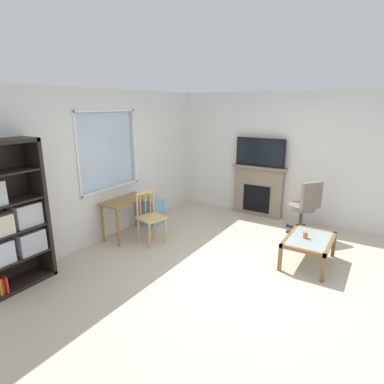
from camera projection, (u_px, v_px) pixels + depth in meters
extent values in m
cube|color=beige|center=(236.00, 269.00, 4.61)|extent=(6.00, 6.06, 0.02)
cube|color=silver|center=(111.00, 211.00, 5.78)|extent=(5.00, 0.12, 0.86)
cube|color=silver|center=(103.00, 99.00, 5.26)|extent=(5.00, 0.12, 0.35)
cube|color=silver|center=(17.00, 164.00, 4.19)|extent=(1.83, 0.12, 1.37)
cube|color=silver|center=(161.00, 142.00, 6.77)|extent=(1.87, 0.12, 1.37)
cube|color=silver|center=(105.00, 150.00, 5.47)|extent=(1.31, 0.02, 1.37)
cube|color=white|center=(111.00, 188.00, 5.62)|extent=(1.37, 0.06, 0.03)
cube|color=white|center=(105.00, 111.00, 5.26)|extent=(1.37, 0.06, 0.03)
cube|color=white|center=(77.00, 156.00, 4.90)|extent=(0.03, 0.06, 1.37)
cube|color=white|center=(134.00, 147.00, 5.97)|extent=(0.03, 0.06, 1.37)
cube|color=silver|center=(292.00, 157.00, 6.35)|extent=(0.12, 5.26, 2.58)
cube|color=black|center=(39.00, 208.00, 4.29)|extent=(0.05, 0.38, 1.92)
cube|color=black|center=(19.00, 283.00, 4.19)|extent=(0.90, 0.38, 0.05)
cube|color=black|center=(0.00, 214.00, 4.03)|extent=(0.90, 0.02, 1.92)
cube|color=black|center=(15.00, 257.00, 4.09)|extent=(0.85, 0.36, 0.02)
cube|color=black|center=(10.00, 231.00, 3.99)|extent=(0.85, 0.36, 0.02)
cube|color=black|center=(6.00, 203.00, 3.89)|extent=(0.85, 0.36, 0.02)
cube|color=black|center=(1.00, 173.00, 3.79)|extent=(0.85, 0.36, 0.02)
cube|color=#B2B2BC|center=(28.00, 241.00, 4.20)|extent=(0.35, 0.31, 0.30)
cube|color=#B2B2BC|center=(25.00, 214.00, 4.11)|extent=(0.34, 0.27, 0.29)
cube|color=red|center=(1.00, 282.00, 3.96)|extent=(0.02, 0.30, 0.22)
cube|color=olive|center=(126.00, 200.00, 5.58)|extent=(0.93, 0.47, 0.03)
cylinder|color=olive|center=(118.00, 228.00, 5.24)|extent=(0.04, 0.04, 0.67)
cylinder|color=olive|center=(150.00, 214.00, 5.91)|extent=(0.04, 0.04, 0.67)
cylinder|color=olive|center=(103.00, 224.00, 5.43)|extent=(0.04, 0.04, 0.67)
cylinder|color=olive|center=(135.00, 210.00, 6.10)|extent=(0.04, 0.04, 0.67)
cube|color=tan|center=(151.00, 218.00, 5.37)|extent=(0.50, 0.49, 0.04)
cylinder|color=tan|center=(150.00, 236.00, 5.21)|extent=(0.04, 0.04, 0.43)
cylinder|color=tan|center=(165.00, 231.00, 5.44)|extent=(0.04, 0.04, 0.43)
cylinder|color=tan|center=(138.00, 231.00, 5.43)|extent=(0.04, 0.04, 0.43)
cylinder|color=tan|center=(154.00, 226.00, 5.66)|extent=(0.04, 0.04, 0.43)
cylinder|color=tan|center=(137.00, 205.00, 5.31)|extent=(0.04, 0.04, 0.45)
cylinder|color=tan|center=(153.00, 201.00, 5.54)|extent=(0.04, 0.04, 0.45)
cube|color=tan|center=(145.00, 192.00, 5.37)|extent=(0.36, 0.12, 0.06)
cylinder|color=tan|center=(140.00, 206.00, 5.36)|extent=(0.02, 0.02, 0.35)
cylinder|color=tan|center=(145.00, 205.00, 5.43)|extent=(0.02, 0.02, 0.35)
cylinder|color=tan|center=(150.00, 204.00, 5.50)|extent=(0.02, 0.02, 0.35)
cube|color=#72ADDB|center=(152.00, 211.00, 6.33)|extent=(0.35, 0.40, 0.51)
cube|color=gray|center=(258.00, 192.00, 6.74)|extent=(0.18, 1.05, 1.03)
cube|color=black|center=(256.00, 199.00, 6.70)|extent=(0.03, 0.58, 0.57)
cube|color=gray|center=(259.00, 167.00, 6.58)|extent=(0.26, 1.15, 0.04)
cube|color=black|center=(260.00, 152.00, 6.50)|extent=(0.05, 1.04, 0.58)
cube|color=black|center=(260.00, 152.00, 6.48)|extent=(0.01, 0.99, 0.53)
cylinder|color=#7A6B5B|center=(302.00, 207.00, 5.85)|extent=(0.48, 0.48, 0.09)
cube|color=#7A6B5B|center=(311.00, 196.00, 5.58)|extent=(0.36, 0.31, 0.48)
cylinder|color=#38383D|center=(301.00, 219.00, 5.92)|extent=(0.06, 0.06, 0.42)
cube|color=#38383D|center=(293.00, 230.00, 5.93)|extent=(0.24, 0.20, 0.03)
cylinder|color=#38383D|center=(287.00, 232.00, 5.89)|extent=(0.05, 0.05, 0.05)
cube|color=#38383D|center=(302.00, 232.00, 5.84)|extent=(0.25, 0.18, 0.03)
cylinder|color=#38383D|center=(305.00, 236.00, 5.70)|extent=(0.05, 0.05, 0.05)
cube|color=#38383D|center=(307.00, 230.00, 5.93)|extent=(0.11, 0.28, 0.03)
cylinder|color=#38383D|center=(315.00, 231.00, 5.89)|extent=(0.05, 0.05, 0.05)
cube|color=#38383D|center=(302.00, 227.00, 6.08)|extent=(0.28, 0.05, 0.03)
cylinder|color=#38383D|center=(304.00, 225.00, 6.19)|extent=(0.05, 0.05, 0.05)
cube|color=#38383D|center=(293.00, 227.00, 6.08)|extent=(0.13, 0.27, 0.03)
cylinder|color=#38383D|center=(287.00, 225.00, 6.19)|extent=(0.05, 0.05, 0.05)
cube|color=#8C9E99|center=(309.00, 239.00, 4.66)|extent=(0.82, 0.53, 0.02)
cube|color=brown|center=(330.00, 244.00, 4.51)|extent=(0.92, 0.05, 0.05)
cube|color=brown|center=(290.00, 235.00, 4.81)|extent=(0.92, 0.05, 0.05)
cube|color=brown|center=(302.00, 251.00, 4.31)|extent=(0.05, 0.63, 0.05)
cube|color=brown|center=(315.00, 230.00, 5.02)|extent=(0.05, 0.63, 0.05)
cube|color=brown|center=(323.00, 270.00, 4.21)|extent=(0.05, 0.05, 0.36)
cube|color=brown|center=(334.00, 246.00, 4.92)|extent=(0.05, 0.05, 0.36)
cube|color=brown|center=(280.00, 259.00, 4.51)|extent=(0.05, 0.05, 0.36)
cube|color=brown|center=(296.00, 238.00, 5.22)|extent=(0.05, 0.05, 0.36)
cylinder|color=orange|center=(305.00, 235.00, 4.65)|extent=(0.07, 0.07, 0.09)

